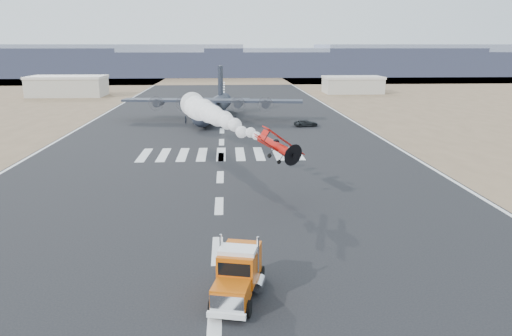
{
  "coord_description": "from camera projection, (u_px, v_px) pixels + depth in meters",
  "views": [
    {
      "loc": [
        0.92,
        -27.0,
        16.76
      ],
      "look_at": [
        3.99,
        24.46,
        4.0
      ],
      "focal_mm": 35.0,
      "sensor_mm": 36.0,
      "label": 1
    }
  ],
  "objects": [
    {
      "name": "crew_d",
      "position": [
        228.0,
        122.0,
        104.89
      ],
      "size": [
        1.17,
        0.89,
        1.79
      ],
      "primitive_type": "imported",
      "rotation": [
        0.0,
        0.0,
        3.52
      ],
      "color": "black",
      "rests_on": "ground"
    },
    {
      "name": "ridge_seg_d",
      "position": [
        224.0,
        64.0,
        280.51
      ],
      "size": [
        150.0,
        50.0,
        13.0
      ],
      "primitive_type": "cube",
      "color": "slate",
      "rests_on": "ground"
    },
    {
      "name": "crew_f",
      "position": [
        194.0,
        120.0,
        108.62
      ],
      "size": [
        1.64,
        1.57,
        1.85
      ],
      "primitive_type": "imported",
      "rotation": [
        0.0,
        0.0,
        5.54
      ],
      "color": "black",
      "rests_on": "ground"
    },
    {
      "name": "hangar_right",
      "position": [
        353.0,
        85.0,
        177.42
      ],
      "size": [
        20.5,
        12.5,
        5.9
      ],
      "color": "#A29C90",
      "rests_on": "ground"
    },
    {
      "name": "semi_truck",
      "position": [
        238.0,
        272.0,
        33.83
      ],
      "size": [
        4.08,
        8.1,
        3.56
      ],
      "rotation": [
        0.0,
        0.0,
        -0.23
      ],
      "color": "black",
      "rests_on": "ground"
    },
    {
      "name": "runway_markings",
      "position": [
        222.0,
        142.0,
        88.27
      ],
      "size": [
        60.0,
        260.0,
        0.01
      ],
      "primitive_type": null,
      "color": "silver",
      "rests_on": "ground"
    },
    {
      "name": "crew_b",
      "position": [
        236.0,
        120.0,
        108.48
      ],
      "size": [
        0.95,
        0.94,
        1.7
      ],
      "primitive_type": "imported",
      "rotation": [
        0.0,
        0.0,
        0.75
      ],
      "color": "black",
      "rests_on": "ground"
    },
    {
      "name": "crew_g",
      "position": [
        214.0,
        121.0,
        107.66
      ],
      "size": [
        0.62,
        0.52,
        1.66
      ],
      "primitive_type": "imported",
      "rotation": [
        0.0,
        0.0,
        6.25
      ],
      "color": "black",
      "rests_on": "ground"
    },
    {
      "name": "crew_c",
      "position": [
        218.0,
        120.0,
        107.51
      ],
      "size": [
        0.67,
        1.25,
        1.85
      ],
      "primitive_type": "imported",
      "rotation": [
        0.0,
        0.0,
        1.67
      ],
      "color": "black",
      "rests_on": "ground"
    },
    {
      "name": "hangar_left",
      "position": [
        68.0,
        86.0,
        166.8
      ],
      "size": [
        24.5,
        14.5,
        6.7
      ],
      "color": "#A29C90",
      "rests_on": "ground"
    },
    {
      "name": "transport_aircraft",
      "position": [
        214.0,
        106.0,
        114.4
      ],
      "size": [
        40.78,
        33.46,
        11.77
      ],
      "rotation": [
        0.0,
        0.0,
        -0.14
      ],
      "color": "#1D252C",
      "rests_on": "ground"
    },
    {
      "name": "crew_h",
      "position": [
        223.0,
        118.0,
        111.74
      ],
      "size": [
        0.94,
        0.78,
        1.67
      ],
      "primitive_type": "imported",
      "rotation": [
        0.0,
        0.0,
        3.54
      ],
      "color": "black",
      "rests_on": "ground"
    },
    {
      "name": "ridge_seg_c",
      "position": [
        107.0,
        60.0,
        276.26
      ],
      "size": [
        150.0,
        50.0,
        17.0
      ],
      "primitive_type": "cube",
      "color": "slate",
      "rests_on": "ground"
    },
    {
      "name": "support_vehicle",
      "position": [
        306.0,
        123.0,
        105.13
      ],
      "size": [
        5.33,
        3.19,
        1.38
      ],
      "primitive_type": "imported",
      "rotation": [
        0.0,
        0.0,
        1.76
      ],
      "color": "black",
      "rests_on": "ground"
    },
    {
      "name": "scrub_far",
      "position": [
        224.0,
        79.0,
        253.0
      ],
      "size": [
        500.0,
        80.0,
        0.0
      ],
      "primitive_type": "cube",
      "color": "brown",
      "rests_on": "ground"
    },
    {
      "name": "ground",
      "position": [
        214.0,
        330.0,
        30.13
      ],
      "size": [
        500.0,
        500.0,
        0.0
      ],
      "primitive_type": "plane",
      "color": "black",
      "rests_on": "ground"
    },
    {
      "name": "crew_a",
      "position": [
        186.0,
        120.0,
        108.23
      ],
      "size": [
        0.68,
        0.76,
        1.76
      ],
      "primitive_type": "imported",
      "rotation": [
        0.0,
        0.0,
        1.31
      ],
      "color": "black",
      "rests_on": "ground"
    },
    {
      "name": "ridge_seg_f",
      "position": [
        449.0,
        60.0,
        287.56
      ],
      "size": [
        150.0,
        50.0,
        17.0
      ],
      "primitive_type": "cube",
      "color": "slate",
      "rests_on": "ground"
    },
    {
      "name": "aerobatic_biplane",
      "position": [
        277.0,
        146.0,
        53.65
      ],
      "size": [
        5.69,
        6.26,
        5.04
      ],
      "rotation": [
        0.0,
        0.59,
        0.32
      ],
      "color": "#AF1F0B"
    },
    {
      "name": "crew_e",
      "position": [
        207.0,
        120.0,
        107.65
      ],
      "size": [
        1.05,
        1.05,
        1.89
      ],
      "primitive_type": "imported",
      "rotation": [
        0.0,
        0.0,
        2.36
      ],
      "color": "black",
      "rests_on": "ground"
    },
    {
      "name": "ridge_seg_e",
      "position": [
        338.0,
        62.0,
        284.03
      ],
      "size": [
        150.0,
        50.0,
        15.0
      ],
      "primitive_type": "cube",
      "color": "slate",
      "rests_on": "ground"
    },
    {
      "name": "smoke_trail",
      "position": [
        202.0,
        111.0,
        80.18
      ],
      "size": [
        13.01,
        34.44,
        4.21
      ],
      "rotation": [
        0.0,
        0.0,
        0.32
      ],
      "color": "white"
    }
  ]
}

